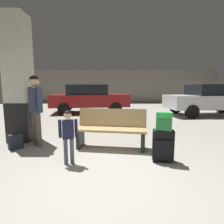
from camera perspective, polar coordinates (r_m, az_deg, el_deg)
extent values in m
cube|color=gray|center=(6.70, -0.90, -4.34)|extent=(18.00, 18.00, 0.10)
cube|color=gray|center=(15.40, -0.09, 8.17)|extent=(18.00, 0.12, 2.80)
cube|color=black|center=(5.20, -27.05, -2.71)|extent=(0.57, 0.57, 1.00)
cube|color=beige|center=(5.17, -28.22, 14.80)|extent=(0.56, 0.56, 2.16)
cube|color=tan|center=(4.02, -0.41, -5.68)|extent=(1.64, 0.65, 0.05)
cube|color=tan|center=(4.21, 0.09, -1.76)|extent=(1.60, 0.33, 0.42)
cube|color=black|center=(4.24, -10.17, -8.31)|extent=(0.13, 0.41, 0.41)
cube|color=black|center=(4.04, 9.88, -9.15)|extent=(0.13, 0.41, 0.41)
cube|color=black|center=(3.49, 16.11, -10.13)|extent=(0.41, 0.26, 0.56)
cube|color=black|center=(3.41, 16.29, -11.67)|extent=(0.34, 0.08, 0.36)
cube|color=#A5A5AA|center=(3.50, 16.13, -5.54)|extent=(0.14, 0.05, 0.02)
cylinder|color=black|center=(3.66, 13.19, -14.20)|extent=(0.02, 0.05, 0.04)
cylinder|color=black|center=(3.70, 18.30, -14.17)|extent=(0.02, 0.05, 0.04)
cube|color=green|center=(3.38, 16.41, -2.86)|extent=(0.31, 0.23, 0.34)
cube|color=#2B773A|center=(3.30, 16.38, -4.04)|extent=(0.23, 0.09, 0.19)
cylinder|color=black|center=(3.35, 16.52, -0.21)|extent=(0.06, 0.04, 0.02)
cylinder|color=#4C5160|center=(3.36, -12.77, -12.24)|extent=(0.07, 0.07, 0.48)
cylinder|color=#4C5160|center=(3.37, -14.69, -12.25)|extent=(0.07, 0.07, 0.48)
cube|color=#191E38|center=(3.25, -13.98, -5.44)|extent=(0.21, 0.15, 0.34)
cylinder|color=#191E38|center=(3.24, -11.50, -5.10)|extent=(0.06, 0.06, 0.32)
cylinder|color=#191E38|center=(3.26, -16.46, -5.18)|extent=(0.06, 0.06, 0.32)
sphere|color=beige|center=(3.20, -14.14, -0.93)|extent=(0.14, 0.14, 0.14)
sphere|color=black|center=(3.19, -14.15, -0.59)|extent=(0.13, 0.13, 0.13)
cylinder|color=red|center=(3.35, -15.06, -4.77)|extent=(0.06, 0.06, 0.10)
cylinder|color=red|center=(3.33, -15.11, -3.51)|extent=(0.01, 0.01, 0.06)
cylinder|color=brown|center=(4.48, -22.60, -5.33)|extent=(0.12, 0.12, 0.81)
cylinder|color=brown|center=(4.65, -23.48, -4.90)|extent=(0.12, 0.12, 0.81)
cube|color=#2D3851|center=(4.46, -23.54, 3.57)|extent=(0.37, 0.37, 0.57)
cylinder|color=#2D3851|center=(4.24, -22.38, 3.82)|extent=(0.09, 0.09, 0.54)
cylinder|color=#2D3851|center=(4.68, -24.64, 4.05)|extent=(0.09, 0.09, 0.54)
sphere|color=tan|center=(4.45, -23.86, 8.98)|extent=(0.23, 0.23, 0.23)
sphere|color=black|center=(4.45, -23.88, 9.40)|extent=(0.21, 0.21, 0.21)
cube|color=#1E232D|center=(4.60, -28.68, -8.40)|extent=(0.31, 0.31, 0.34)
cube|color=#333842|center=(4.70, -28.98, -8.72)|extent=(0.18, 0.19, 0.19)
cylinder|color=black|center=(4.56, -28.82, -6.49)|extent=(0.06, 0.06, 0.02)
cube|color=silver|center=(9.95, 28.71, 2.96)|extent=(4.27, 2.15, 0.64)
cube|color=black|center=(10.01, 29.65, 6.25)|extent=(2.26, 1.77, 0.52)
cylinder|color=black|center=(8.62, 24.42, 0.10)|extent=(0.62, 0.27, 0.60)
cylinder|color=black|center=(10.02, 19.83, 1.38)|extent=(0.62, 0.27, 0.60)
cylinder|color=black|center=(11.39, 31.70, 1.41)|extent=(0.62, 0.27, 0.60)
cube|color=maroon|center=(9.71, -7.07, 3.80)|extent=(4.29, 2.24, 0.64)
cube|color=black|center=(9.68, -8.02, 7.20)|extent=(2.29, 1.81, 0.52)
cylinder|color=black|center=(10.62, -0.02, 2.23)|extent=(0.62, 0.28, 0.60)
cylinder|color=black|center=(9.05, 1.26, 1.18)|extent=(0.62, 0.28, 0.60)
cylinder|color=black|center=(10.62, -14.09, 1.98)|extent=(0.62, 0.28, 0.60)
cylinder|color=black|center=(9.04, -15.27, 0.89)|extent=(0.62, 0.28, 0.60)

